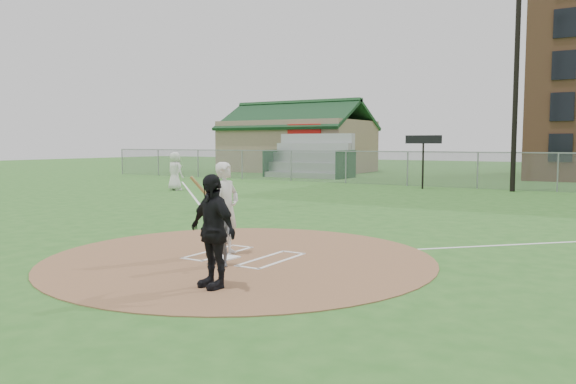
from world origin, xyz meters
The scene contains 14 objects.
ground centered at (0.00, 0.00, 0.00)m, with size 140.00×140.00×0.00m, color #2C6221.
dirt_circle centered at (0.00, 0.00, 0.01)m, with size 8.40×8.40×0.02m, color #8E6343.
home_plate centered at (-0.22, -0.24, 0.04)m, with size 0.47×0.47×0.03m, color white.
foul_line_third centered at (-9.00, 9.00, 0.01)m, with size 0.10×24.00×0.01m, color white.
catcher centered at (0.20, -0.96, 0.63)m, with size 0.60×0.47×1.23m, color gray.
umpire centered at (1.11, -2.30, 1.00)m, with size 1.15×0.48×1.96m, color black.
ondeck_player centered at (-13.37, 12.40, 1.02)m, with size 0.99×0.65×2.03m, color silver.
batters_boxes centered at (0.00, 0.15, 0.03)m, with size 2.08×1.88×0.01m.
batter_at_plate centered at (-0.46, 0.10, 1.06)m, with size 0.79×1.01×2.07m.
outfield_fence centered at (0.00, 22.00, 1.02)m, with size 56.08×0.08×2.03m.
bleachers centered at (-13.00, 26.20, 1.59)m, with size 6.08×3.20×3.20m.
clubhouse centered at (-18.00, 32.99, 2.39)m, with size 12.20×8.71×6.23m.
light_pole centered at (2.00, 21.00, 6.61)m, with size 1.20×0.30×12.22m.
scoreboard_sign centered at (-2.50, 20.20, 2.39)m, with size 2.00×0.10×2.93m.
Camera 1 is at (7.18, -9.74, 2.50)m, focal length 35.00 mm.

